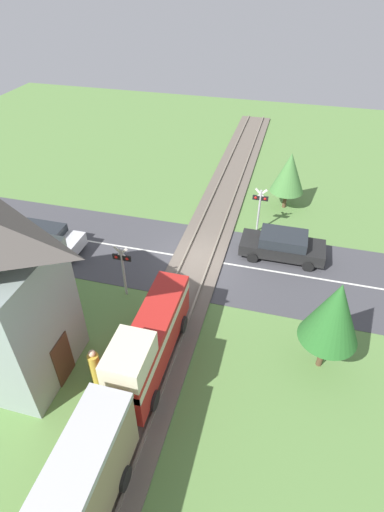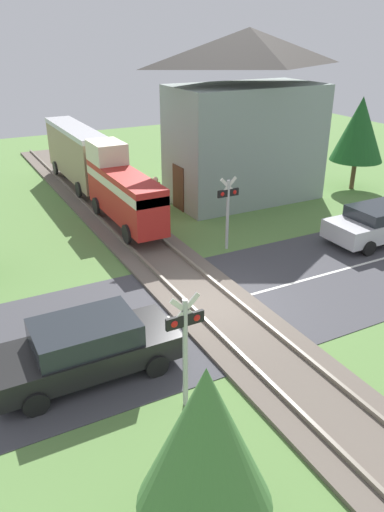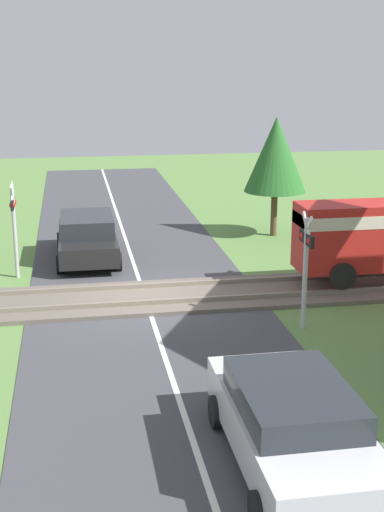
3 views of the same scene
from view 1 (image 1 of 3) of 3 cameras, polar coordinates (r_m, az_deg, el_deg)
name	(u,v)px [view 1 (image 1 of 3)]	position (r m, az deg, el deg)	size (l,w,h in m)	color
ground_plane	(198,259)	(22.11, 0.87, -0.46)	(60.00, 60.00, 0.00)	#5B8442
road_surface	(198,259)	(22.10, 0.87, -0.44)	(48.00, 6.40, 0.02)	#424247
track_bed	(198,258)	(22.06, 0.87, -0.33)	(2.80, 48.00, 0.24)	#665B51
train	(108,433)	(13.65, -11.96, -23.45)	(1.58, 13.73, 3.18)	red
car_near_crossing	(282,245)	(22.39, 12.80, 1.54)	(4.55, 2.01, 1.50)	black
car_far_side	(41,239)	(23.85, -20.72, 2.31)	(4.58, 2.06, 1.48)	silver
crossing_signal_west_approach	(260,204)	(23.68, 9.64, 7.28)	(0.90, 0.18, 2.90)	#B7B7B7
crossing_signal_east_approach	(123,265)	(19.04, -9.87, -1.21)	(0.90, 0.18, 2.90)	#B7B7B7
pedestrian_by_station	(95,367)	(16.46, -13.68, -15.17)	(0.44, 0.44, 1.78)	gold
tree_roadside_hedge	(334,312)	(15.72, 19.68, -7.61)	(2.28, 2.28, 4.43)	brown
tree_beyond_track	(289,173)	(26.32, 13.71, 11.48)	(2.14, 2.14, 3.78)	brown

